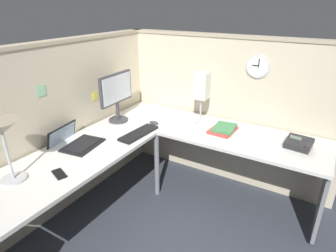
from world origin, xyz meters
The scene contains 16 objects.
ground_plane centered at (0.00, 0.00, 0.00)m, with size 6.80×6.80×0.00m, color #383D47.
cubicle_wall_back centered at (-0.36, 0.87, 0.79)m, with size 2.57×0.12×1.58m.
cubicle_wall_right centered at (0.87, -0.27, 0.79)m, with size 0.12×2.37×1.58m.
desk centered at (-0.15, -0.05, 0.63)m, with size 2.35×2.15×0.73m.
monitor centered at (0.17, 0.64, 1.02)m, with size 0.46×0.20×0.50m.
laptop centered at (-0.43, 0.63, 0.75)m, with size 0.39×0.43×0.22m.
keyboard centered at (0.01, 0.26, 0.74)m, with size 0.43×0.14×0.02m, color black.
computer_mouse centered at (0.29, 0.27, 0.75)m, with size 0.06×0.10×0.03m, color #38383D.
desk_lamp_dome centered at (-1.03, 0.57, 1.09)m, with size 0.24×0.24×0.44m.
cell_phone centered at (-0.83, 0.35, 0.73)m, with size 0.07×0.14×0.01m, color black.
office_phone centered at (0.49, -1.07, 0.77)m, with size 0.21×0.23×0.11m.
book_stack centered at (0.49, -0.39, 0.75)m, with size 0.30×0.23×0.04m.
desk_lamp_paper centered at (0.54, -0.13, 1.11)m, with size 0.13×0.13×0.53m.
wall_clock centered at (0.82, -0.57, 1.31)m, with size 0.04×0.22×0.22m.
pinned_note_leftmost centered at (0.06, 0.82, 1.01)m, with size 0.07×0.00×0.08m, color #EAD84C.
pinned_note_middle centered at (-0.53, 0.82, 1.21)m, with size 0.08×0.00×0.09m, color #8CCC99.
Camera 1 is at (-1.92, -1.21, 1.87)m, focal length 30.48 mm.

